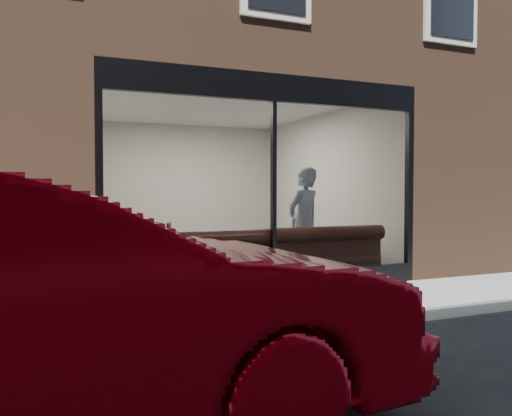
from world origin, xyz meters
name	(u,v)px	position (x,y,z in m)	size (l,w,h in m)	color
ground	(350,327)	(0.00, 0.00, 0.00)	(120.00, 120.00, 0.00)	black
sidewalk_near	(307,307)	(0.00, 1.00, 0.01)	(40.00, 2.00, 0.01)	gray
kerb_near	(352,323)	(0.00, -0.05, 0.06)	(40.00, 0.10, 0.12)	gray
host_building_pier_left	(18,186)	(-3.75, 8.00, 1.60)	(2.50, 12.00, 3.20)	brown
host_building_pier_right	(308,187)	(3.75, 8.00, 1.60)	(2.50, 12.00, 3.20)	brown
host_building_backfill	(157,187)	(0.00, 11.00, 1.60)	(5.00, 6.00, 3.20)	brown
cafe_floor	(214,264)	(0.00, 5.00, 0.02)	(6.00, 6.00, 0.00)	#2D2D30
cafe_ceiling	(214,106)	(0.00, 5.00, 3.19)	(6.00, 6.00, 0.00)	white
cafe_wall_back	(179,187)	(0.00, 7.99, 1.60)	(5.00, 5.00, 0.00)	beige
cafe_wall_left	(83,185)	(-2.49, 5.00, 1.60)	(6.00, 6.00, 0.00)	beige
cafe_wall_right	(322,186)	(2.49, 5.00, 1.60)	(6.00, 6.00, 0.00)	beige
storefront_kick	(273,282)	(0.00, 2.05, 0.15)	(5.00, 0.10, 0.30)	black
storefront_header	(274,88)	(0.00, 2.05, 3.00)	(5.00, 0.10, 0.40)	black
storefront_mullion	(274,187)	(0.00, 2.05, 1.55)	(0.06, 0.10, 2.50)	black
storefront_glass	(274,187)	(0.00, 2.02, 1.55)	(4.80, 4.80, 0.00)	white
banquette	(263,273)	(0.00, 2.45, 0.23)	(4.00, 0.55, 0.45)	#391B14
person	(304,224)	(0.87, 2.76, 0.94)	(0.69, 0.45, 1.89)	#A6C2E3
cafe_table_left	(144,239)	(-1.69, 3.31, 0.74)	(0.59, 0.59, 0.04)	black
cafe_table_right	(337,233)	(1.71, 3.10, 0.74)	(0.66, 0.66, 0.04)	black
cafe_chair_left	(158,264)	(-1.34, 3.94, 0.24)	(0.39, 0.39, 0.04)	black
cafe_chair_right	(292,257)	(1.18, 3.84, 0.24)	(0.37, 0.37, 0.04)	black
wall_poster	(88,185)	(-2.45, 4.34, 1.59)	(0.02, 0.58, 0.77)	white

